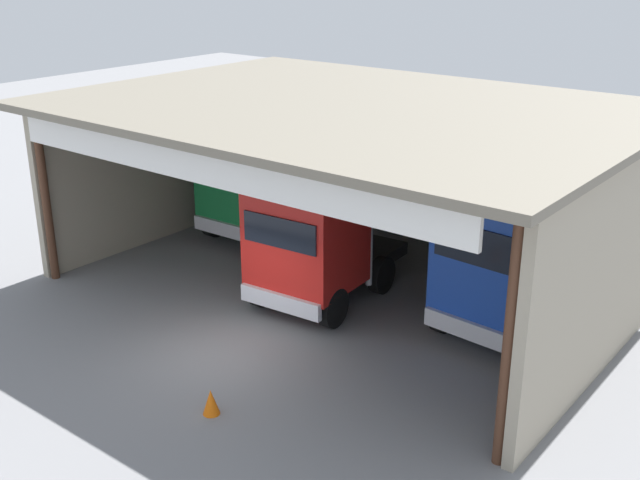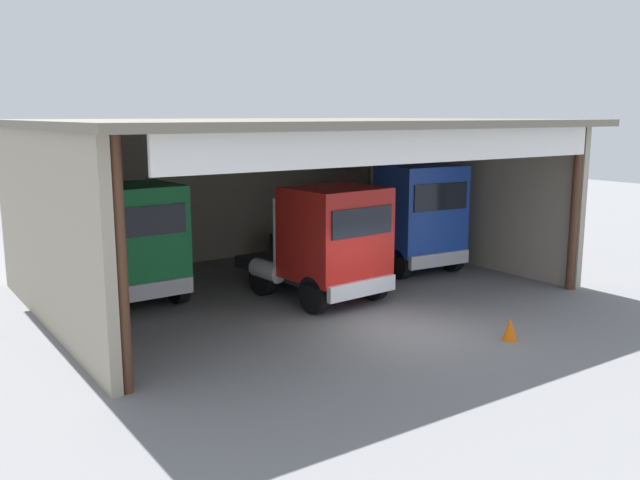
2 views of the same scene
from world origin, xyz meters
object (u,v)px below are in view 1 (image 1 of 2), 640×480
at_px(truck_red_center_bay, 313,244).
at_px(oil_drum, 369,211).
at_px(traffic_cone, 211,402).
at_px(truck_green_right_bay, 252,183).
at_px(tool_cart, 475,245).
at_px(truck_blue_center_left_bay, 502,265).

height_order(truck_red_center_bay, oil_drum, truck_red_center_bay).
distance_m(oil_drum, traffic_cone, 12.50).
distance_m(truck_green_right_bay, tool_cart, 7.37).
xyz_separation_m(truck_green_right_bay, truck_red_center_bay, (4.83, -2.88, -0.10)).
relative_size(oil_drum, traffic_cone, 1.66).
height_order(tool_cart, traffic_cone, tool_cart).
height_order(truck_blue_center_left_bay, tool_cart, truck_blue_center_left_bay).
relative_size(truck_green_right_bay, truck_red_center_bay, 0.86).
relative_size(oil_drum, tool_cart, 0.93).
height_order(truck_green_right_bay, tool_cart, truck_green_right_bay).
height_order(truck_green_right_bay, truck_red_center_bay, truck_green_right_bay).
bearing_deg(truck_red_center_bay, tool_cart, -113.81).
bearing_deg(oil_drum, truck_blue_center_left_bay, -34.36).
distance_m(truck_red_center_bay, truck_blue_center_left_bay, 4.89).
xyz_separation_m(truck_blue_center_left_bay, traffic_cone, (-3.06, -6.80, -1.62)).
height_order(oil_drum, tool_cart, tool_cart).
relative_size(truck_green_right_bay, traffic_cone, 8.16).
distance_m(truck_red_center_bay, oil_drum, 6.98).
bearing_deg(tool_cart, oil_drum, 169.17).
bearing_deg(truck_green_right_bay, traffic_cone, 126.11).
distance_m(oil_drum, tool_cart, 4.58).
height_order(truck_green_right_bay, oil_drum, truck_green_right_bay).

